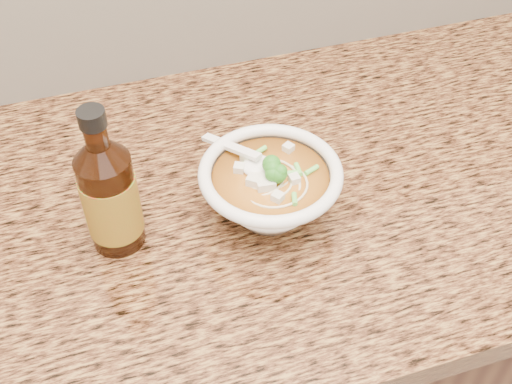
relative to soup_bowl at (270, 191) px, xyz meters
name	(u,v)px	position (x,y,z in m)	size (l,w,h in m)	color
cabinet	(236,359)	(-0.04, 0.06, -0.51)	(4.00, 0.65, 0.86)	black
counter_slab	(229,200)	(-0.04, 0.06, -0.06)	(4.00, 0.68, 0.04)	olive
soup_bowl	(270,191)	(0.00, 0.00, 0.00)	(0.19, 0.20, 0.11)	white
hot_sauce_bottle	(110,196)	(-0.21, 0.02, 0.04)	(0.08, 0.08, 0.22)	#381707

